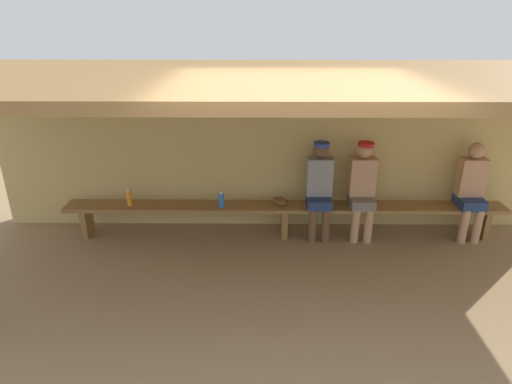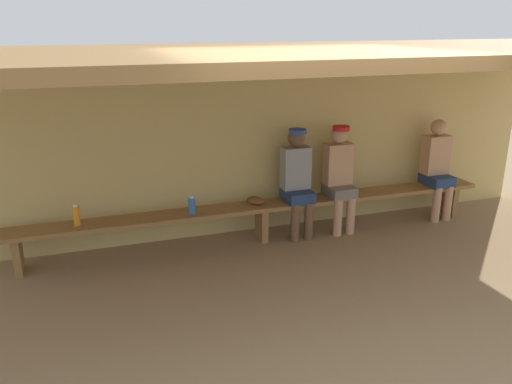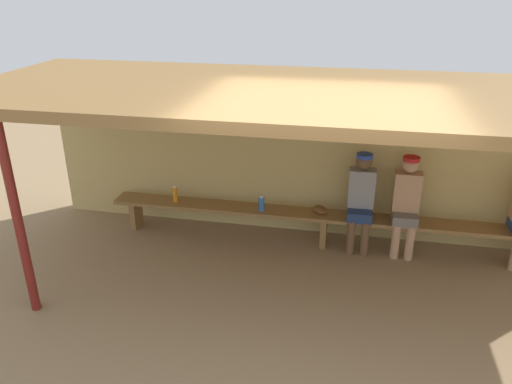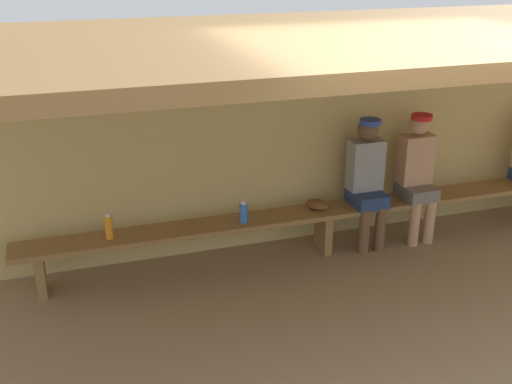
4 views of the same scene
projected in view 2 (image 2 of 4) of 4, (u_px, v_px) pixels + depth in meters
The scene contains 10 objects.
ground_plane at pixel (314, 300), 5.07m from camera, with size 24.00×24.00×0.00m, color #937754.
back_wall at pixel (250, 144), 6.52m from camera, with size 8.00×0.20×2.20m, color tan.
dugout_roof at pixel (291, 55), 4.98m from camera, with size 8.00×2.80×0.12m, color olive.
bench at pixel (261, 210), 6.34m from camera, with size 6.00×0.36×0.46m.
player_in_white at pixel (339, 174), 6.54m from camera, with size 0.34×0.42×1.34m.
player_in_red at pixel (437, 165), 6.99m from camera, with size 0.34×0.42×1.34m.
player_middle at pixel (297, 178), 6.37m from camera, with size 0.34×0.42×1.34m.
water_bottle_orange at pixel (76, 215), 5.63m from camera, with size 0.07×0.07×0.24m.
water_bottle_blue at pixel (192, 205), 5.98m from camera, with size 0.08×0.08×0.22m.
baseball_glove_dark_brown at pixel (256, 200), 6.31m from camera, with size 0.24×0.17×0.09m, color brown.
Camera 2 is at (-1.96, -4.06, 2.59)m, focal length 36.71 mm.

